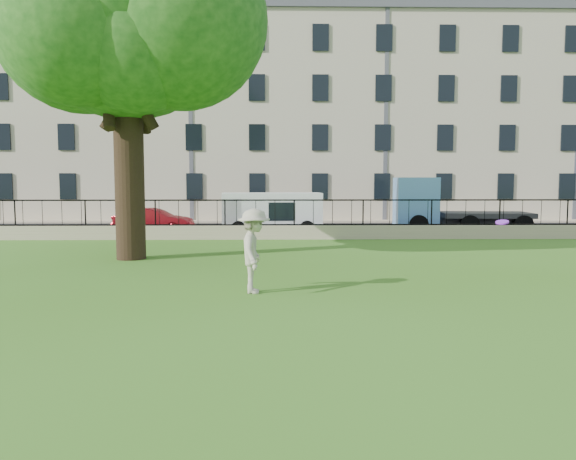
{
  "coord_description": "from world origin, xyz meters",
  "views": [
    {
      "loc": [
        -0.8,
        -12.27,
        2.52
      ],
      "look_at": [
        -0.45,
        3.5,
        1.14
      ],
      "focal_mm": 35.0,
      "sensor_mm": 36.0,
      "label": 1
    }
  ],
  "objects_px": {
    "blue_truck": "(460,205)",
    "man": "(254,251)",
    "frisbee": "(502,222)",
    "white_van": "(271,213)",
    "red_sedan": "(154,221)",
    "tree": "(122,9)"
  },
  "relations": [
    {
      "from": "tree",
      "to": "frisbee",
      "type": "distance_m",
      "value": 13.19
    },
    {
      "from": "frisbee",
      "to": "white_van",
      "type": "distance_m",
      "value": 15.76
    },
    {
      "from": "white_van",
      "to": "man",
      "type": "bearing_deg",
      "value": -95.73
    },
    {
      "from": "frisbee",
      "to": "white_van",
      "type": "relative_size",
      "value": 0.06
    },
    {
      "from": "man",
      "to": "red_sedan",
      "type": "xyz_separation_m",
      "value": [
        -5.3,
        14.14,
        -0.34
      ]
    },
    {
      "from": "blue_truck",
      "to": "white_van",
      "type": "bearing_deg",
      "value": -169.01
    },
    {
      "from": "white_van",
      "to": "blue_truck",
      "type": "distance_m",
      "value": 9.46
    },
    {
      "from": "tree",
      "to": "blue_truck",
      "type": "xyz_separation_m",
      "value": [
        14.01,
        9.44,
        -6.57
      ]
    },
    {
      "from": "man",
      "to": "frisbee",
      "type": "bearing_deg",
      "value": -97.55
    },
    {
      "from": "red_sedan",
      "to": "blue_truck",
      "type": "xyz_separation_m",
      "value": [
        14.98,
        1.0,
        0.73
      ]
    },
    {
      "from": "white_van",
      "to": "frisbee",
      "type": "bearing_deg",
      "value": -76.07
    },
    {
      "from": "frisbee",
      "to": "man",
      "type": "bearing_deg",
      "value": 171.44
    },
    {
      "from": "blue_truck",
      "to": "man",
      "type": "bearing_deg",
      "value": -117.67
    },
    {
      "from": "man",
      "to": "frisbee",
      "type": "relative_size",
      "value": 7.08
    },
    {
      "from": "red_sedan",
      "to": "blue_truck",
      "type": "bearing_deg",
      "value": -81.84
    },
    {
      "from": "man",
      "to": "white_van",
      "type": "height_order",
      "value": "white_van"
    },
    {
      "from": "frisbee",
      "to": "white_van",
      "type": "xyz_separation_m",
      "value": [
        -5.01,
        14.93,
        -0.67
      ]
    },
    {
      "from": "frisbee",
      "to": "white_van",
      "type": "height_order",
      "value": "white_van"
    },
    {
      "from": "frisbee",
      "to": "red_sedan",
      "type": "xyz_separation_m",
      "value": [
        -10.59,
        14.93,
        -1.04
      ]
    },
    {
      "from": "tree",
      "to": "man",
      "type": "bearing_deg",
      "value": -52.72
    },
    {
      "from": "frisbee",
      "to": "red_sedan",
      "type": "bearing_deg",
      "value": 125.34
    },
    {
      "from": "red_sedan",
      "to": "frisbee",
      "type": "bearing_deg",
      "value": -140.32
    }
  ]
}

